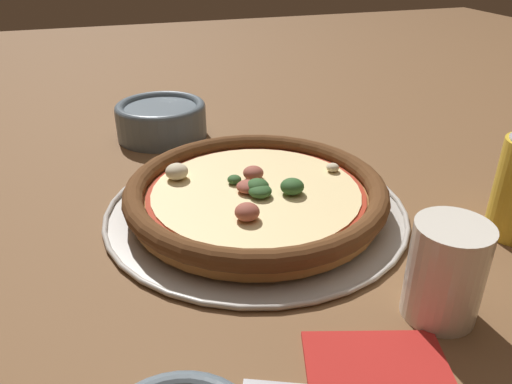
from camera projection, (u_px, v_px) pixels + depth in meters
The scene contains 6 objects.
ground_plane at pixel (256, 212), 0.66m from camera, with size 3.00×3.00×0.00m, color brown.
pizza_tray at pixel (256, 209), 0.66m from camera, with size 0.39×0.39×0.01m.
pizza at pixel (256, 193), 0.65m from camera, with size 0.34×0.34×0.05m.
bowl_near at pixel (161, 119), 0.88m from camera, with size 0.16×0.16×0.06m.
drinking_cup at pixel (446, 271), 0.46m from camera, with size 0.07×0.07×0.10m.
napkin at pixel (381, 378), 0.41m from camera, with size 0.15×0.14×0.01m.
Camera 1 is at (0.17, 0.54, 0.33)m, focal length 35.00 mm.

